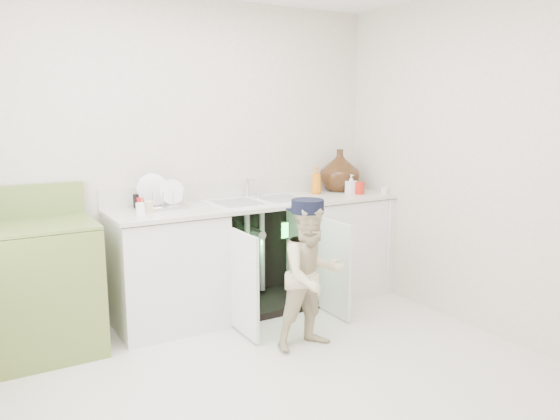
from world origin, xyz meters
name	(u,v)px	position (x,y,z in m)	size (l,w,h in m)	color
ground	(275,382)	(0.00, 0.00, 0.00)	(3.50, 3.50, 0.00)	#BAB1A4
room_shell	(275,179)	(0.00, 0.00, 1.25)	(6.00, 5.50, 1.26)	beige
counter_run	(264,249)	(0.59, 1.21, 0.49)	(2.44, 1.02, 1.28)	silver
avocado_stove	(41,287)	(-1.14, 1.18, 0.46)	(0.72, 0.65, 1.12)	olive
repair_worker	(312,274)	(0.48, 0.32, 0.53)	(0.50, 0.74, 1.05)	beige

